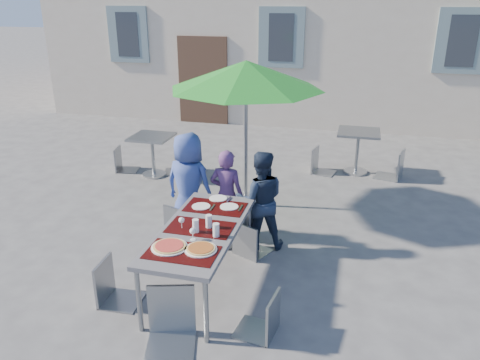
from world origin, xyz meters
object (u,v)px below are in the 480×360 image
(chair_1, at_px, (240,204))
(bg_chair_l_1, at_px, (321,146))
(child_0, at_px, (189,185))
(cafe_table_1, at_px, (358,143))
(child_2, at_px, (260,200))
(bg_chair_r_1, at_px, (397,147))
(chair_4, at_px, (265,291))
(cafe_table_0, at_px, (152,148))
(child_1, at_px, (227,195))
(pizza_near_right, at_px, (201,249))
(pizza_near_left, at_px, (169,246))
(bg_chair_l_0, at_px, (121,146))
(bg_chair_r_0, at_px, (180,144))
(patio_umbrella, at_px, (246,76))
(dining_table, at_px, (200,232))
(chair_5, at_px, (169,286))
(chair_0, at_px, (181,202))
(chair_3, at_px, (110,258))
(chair_2, at_px, (249,220))

(chair_1, relative_size, bg_chair_l_1, 1.11)
(child_0, relative_size, cafe_table_1, 1.79)
(child_2, distance_m, bg_chair_r_1, 3.57)
(chair_4, height_order, cafe_table_0, chair_4)
(child_0, relative_size, child_1, 1.15)
(pizza_near_right, relative_size, child_0, 0.22)
(child_2, xyz_separation_m, bg_chair_l_1, (0.50, 3.04, -0.14))
(pizza_near_left, relative_size, bg_chair_r_1, 0.36)
(bg_chair_l_0, xyz_separation_m, bg_chair_r_0, (1.11, 0.17, 0.07))
(chair_4, distance_m, cafe_table_1, 4.95)
(bg_chair_r_1, bearing_deg, pizza_near_left, -117.55)
(chair_1, relative_size, chair_4, 1.17)
(child_0, bearing_deg, patio_umbrella, -103.71)
(child_1, distance_m, bg_chair_r_1, 3.75)
(dining_table, bearing_deg, cafe_table_0, 122.32)
(patio_umbrella, distance_m, cafe_table_0, 2.62)
(chair_4, height_order, chair_5, chair_5)
(bg_chair_l_0, bearing_deg, bg_chair_l_1, 12.78)
(bg_chair_l_1, relative_size, bg_chair_r_1, 0.89)
(pizza_near_left, xyz_separation_m, chair_5, (0.16, -0.42, -0.16))
(bg_chair_r_1, bearing_deg, bg_chair_l_1, -179.14)
(chair_4, xyz_separation_m, cafe_table_1, (0.75, 4.89, 0.08))
(chair_1, bearing_deg, child_2, 4.72)
(chair_5, height_order, bg_chair_l_1, chair_5)
(cafe_table_1, height_order, bg_chair_r_1, bg_chair_r_1)
(cafe_table_0, bearing_deg, bg_chair_l_0, 170.84)
(chair_0, relative_size, cafe_table_0, 1.29)
(chair_1, distance_m, cafe_table_1, 3.51)
(chair_3, relative_size, cafe_table_0, 1.19)
(dining_table, bearing_deg, cafe_table_1, 69.56)
(bg_chair_l_1, bearing_deg, pizza_near_right, -99.46)
(child_1, xyz_separation_m, bg_chair_l_1, (0.98, 2.92, -0.11))
(cafe_table_1, bearing_deg, bg_chair_l_1, -167.68)
(dining_table, bearing_deg, bg_chair_l_1, 77.30)
(chair_0, xyz_separation_m, bg_chair_l_1, (1.54, 3.17, -0.06))
(chair_2, relative_size, bg_chair_l_1, 0.96)
(chair_1, xyz_separation_m, chair_4, (0.67, -1.68, -0.10))
(child_2, xyz_separation_m, bg_chair_r_0, (-2.03, 2.38, -0.10))
(chair_4, xyz_separation_m, chair_5, (-0.84, -0.31, 0.11))
(bg_chair_l_0, relative_size, bg_chair_r_0, 0.89)
(chair_1, relative_size, patio_umbrella, 0.44)
(pizza_near_right, bearing_deg, bg_chair_l_0, 127.25)
(chair_4, xyz_separation_m, patio_umbrella, (-0.90, 2.94, 1.53))
(pizza_near_left, bearing_deg, bg_chair_r_1, 62.45)
(pizza_near_right, bearing_deg, pizza_near_left, -174.36)
(chair_1, bearing_deg, chair_0, -172.43)
(pizza_near_left, height_order, bg_chair_r_1, bg_chair_r_1)
(pizza_near_right, xyz_separation_m, child_1, (-0.21, 1.68, -0.14))
(pizza_near_right, height_order, chair_3, chair_3)
(chair_2, relative_size, cafe_table_0, 1.14)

